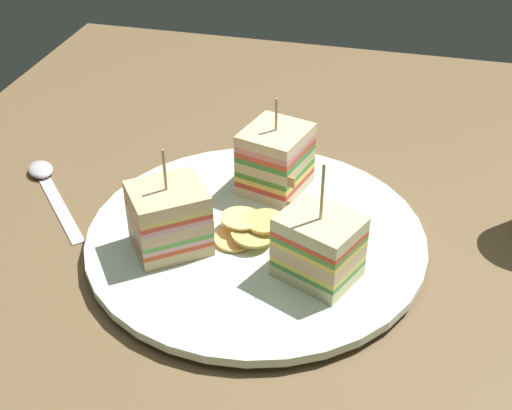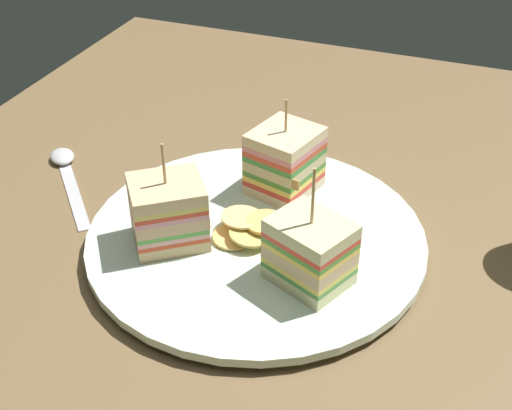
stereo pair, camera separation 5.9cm
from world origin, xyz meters
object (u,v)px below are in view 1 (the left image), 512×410
object	(u,v)px
sandwich_wedge_2	(318,247)
spoon	(46,181)
chip_pile	(248,229)
sandwich_wedge_1	(169,218)
sandwich_wedge_0	(280,160)
plate	(256,238)

from	to	relation	value
sandwich_wedge_2	spoon	world-z (taller)	sandwich_wedge_2
sandwich_wedge_2	chip_pile	bearing A→B (deg)	-2.98
sandwich_wedge_1	spoon	world-z (taller)	sandwich_wedge_1
sandwich_wedge_0	sandwich_wedge_2	distance (cm)	13.04
sandwich_wedge_1	spoon	size ratio (longest dim) A/B	0.77
chip_pile	spoon	distance (cm)	23.33
sandwich_wedge_1	chip_pile	distance (cm)	6.94
sandwich_wedge_1	chip_pile	world-z (taller)	sandwich_wedge_1
sandwich_wedge_1	chip_pile	size ratio (longest dim) A/B	1.34
plate	chip_pile	distance (cm)	1.87
plate	chip_pile	bearing A→B (deg)	153.14
plate	sandwich_wedge_1	bearing A→B (deg)	118.40
sandwich_wedge_0	sandwich_wedge_2	size ratio (longest dim) A/B	0.90
sandwich_wedge_2	chip_pile	size ratio (longest dim) A/B	1.48
plate	sandwich_wedge_0	world-z (taller)	sandwich_wedge_0
spoon	sandwich_wedge_0	bearing A→B (deg)	-125.62
plate	sandwich_wedge_1	distance (cm)	8.25
sandwich_wedge_1	sandwich_wedge_2	size ratio (longest dim) A/B	0.91
sandwich_wedge_2	chip_pile	distance (cm)	7.62
spoon	chip_pile	bearing A→B (deg)	-146.28
sandwich_wedge_0	chip_pile	distance (cm)	8.68
sandwich_wedge_0	sandwich_wedge_2	xyz separation A→B (cm)	(-11.71, -5.72, -0.32)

